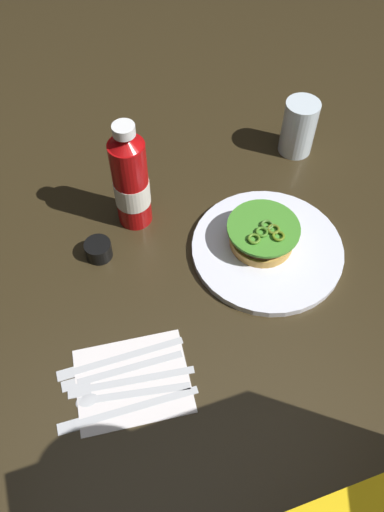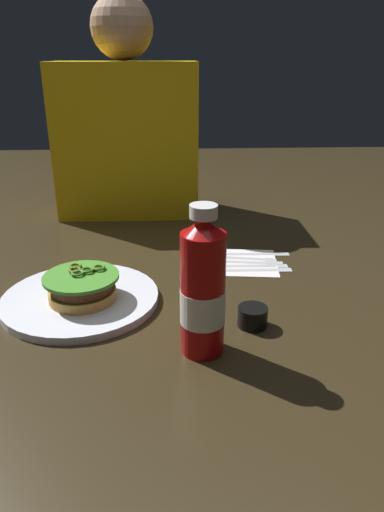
% 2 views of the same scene
% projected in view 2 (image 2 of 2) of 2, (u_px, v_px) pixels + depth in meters
% --- Properties ---
extents(ground_plane, '(3.00, 3.00, 0.00)m').
position_uv_depth(ground_plane, '(114.00, 297.00, 0.87)').
color(ground_plane, '#2F2514').
extents(dinner_plate, '(0.28, 0.28, 0.01)m').
position_uv_depth(dinner_plate, '(81.00, 299.00, 0.85)').
color(dinner_plate, white).
rests_on(dinner_plate, ground_plane).
extents(burger_sandwich, '(0.13, 0.13, 0.05)m').
position_uv_depth(burger_sandwich, '(82.00, 287.00, 0.82)').
color(burger_sandwich, gold).
rests_on(burger_sandwich, dinner_plate).
extents(ketchup_bottle, '(0.07, 0.07, 0.23)m').
position_uv_depth(ketchup_bottle, '(203.00, 291.00, 0.67)').
color(ketchup_bottle, '#A80B0C').
rests_on(ketchup_bottle, ground_plane).
extents(condiment_cup, '(0.05, 0.05, 0.03)m').
position_uv_depth(condiment_cup, '(253.00, 317.00, 0.77)').
color(condiment_cup, black).
rests_on(condiment_cup, ground_plane).
extents(napkin, '(0.19, 0.16, 0.00)m').
position_uv_depth(napkin, '(235.00, 262.00, 1.01)').
color(napkin, white).
rests_on(napkin, ground_plane).
extents(steak_knife, '(0.21, 0.02, 0.00)m').
position_uv_depth(steak_knife, '(249.00, 269.00, 0.97)').
color(steak_knife, silver).
rests_on(steak_knife, napkin).
extents(table_knife, '(0.20, 0.02, 0.00)m').
position_uv_depth(table_knife, '(248.00, 264.00, 0.99)').
color(table_knife, silver).
rests_on(table_knife, napkin).
extents(fork_utensil, '(0.20, 0.05, 0.00)m').
position_uv_depth(fork_utensil, '(244.00, 261.00, 1.01)').
color(fork_utensil, silver).
rests_on(fork_utensil, napkin).
extents(spoon_utensil, '(0.18, 0.05, 0.00)m').
position_uv_depth(spoon_utensil, '(248.00, 257.00, 1.03)').
color(spoon_utensil, silver).
rests_on(spoon_utensil, napkin).
extents(butter_knife, '(0.22, 0.02, 0.00)m').
position_uv_depth(butter_knife, '(247.00, 253.00, 1.05)').
color(butter_knife, silver).
rests_on(butter_knife, napkin).
extents(diner_person, '(0.37, 0.20, 0.56)m').
position_uv_depth(diner_person, '(127.00, 128.00, 1.27)').
color(diner_person, gold).
rests_on(diner_person, ground_plane).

